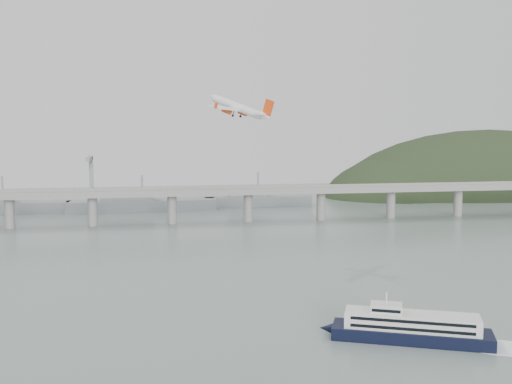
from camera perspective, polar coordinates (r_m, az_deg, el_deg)
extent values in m
plane|color=slate|center=(202.78, 2.73, -11.88)|extent=(900.00, 900.00, 0.00)
cube|color=gray|center=(392.64, -3.64, -0.03)|extent=(800.00, 22.00, 2.20)
cube|color=gray|center=(382.05, -3.47, 0.10)|extent=(800.00, 0.60, 1.80)
cube|color=gray|center=(402.81, -3.80, 0.42)|extent=(800.00, 0.60, 1.80)
cylinder|color=gray|center=(401.34, -22.42, -1.87)|extent=(6.00, 6.00, 21.00)
cylinder|color=gray|center=(393.46, -15.29, -1.77)|extent=(6.00, 6.00, 21.00)
cylinder|color=gray|center=(391.84, -7.99, -1.64)|extent=(6.00, 6.00, 21.00)
cylinder|color=gray|center=(396.58, -0.75, -1.48)|extent=(6.00, 6.00, 21.00)
cylinder|color=gray|center=(407.45, 6.21, -1.31)|extent=(6.00, 6.00, 21.00)
cylinder|color=gray|center=(423.97, 12.72, -1.13)|extent=(6.00, 6.00, 21.00)
cylinder|color=gray|center=(445.51, 18.67, -0.96)|extent=(6.00, 6.00, 21.00)
ellipsoid|color=black|center=(610.27, 21.02, -1.76)|extent=(320.00, 150.00, 156.00)
ellipsoid|color=black|center=(557.59, 13.16, -1.61)|extent=(140.00, 110.00, 96.00)
cube|color=slate|center=(474.14, -22.93, -1.37)|extent=(95.67, 20.15, 8.00)
cylinder|color=slate|center=(472.41, -23.02, 0.55)|extent=(1.60, 1.60, 14.00)
cube|color=slate|center=(456.87, -10.77, -1.25)|extent=(110.55, 21.43, 8.00)
cube|color=slate|center=(456.22, -12.17, -0.28)|extent=(39.01, 16.73, 8.00)
cylinder|color=slate|center=(455.07, -10.81, 0.74)|extent=(1.60, 1.60, 14.00)
cube|color=slate|center=(473.93, 0.20, -0.87)|extent=(85.00, 13.60, 8.00)
cube|color=slate|center=(471.59, -0.82, 0.07)|extent=(29.75, 11.90, 8.00)
cylinder|color=slate|center=(472.20, 0.20, 1.05)|extent=(1.60, 1.60, 14.00)
cube|color=slate|center=(492.17, -15.41, 1.04)|extent=(3.00, 3.00, 40.00)
cube|color=slate|center=(480.97, -15.58, 3.07)|extent=(3.00, 28.00, 3.00)
cube|color=black|center=(187.56, 14.56, -13.02)|extent=(46.79, 28.29, 3.69)
cone|color=black|center=(188.47, 6.77, -12.76)|extent=(5.69, 5.21, 3.69)
cube|color=silver|center=(186.25, 14.60, -11.81)|extent=(39.27, 23.69, 4.61)
cube|color=black|center=(181.44, 14.64, -11.90)|extent=(32.32, 13.89, 0.92)
cube|color=black|center=(182.14, 14.62, -12.56)|extent=(32.32, 13.89, 0.92)
cube|color=black|center=(190.33, 14.57, -11.03)|extent=(32.32, 13.89, 0.92)
cube|color=black|center=(190.99, 14.56, -11.67)|extent=(32.32, 13.89, 0.92)
cube|color=silver|center=(185.12, 12.30, -10.72)|extent=(11.02, 9.56, 2.40)
cube|color=black|center=(181.99, 12.28, -11.02)|extent=(7.68, 3.36, 0.92)
cylinder|color=silver|center=(184.28, 12.32, -9.84)|extent=(0.61, 0.61, 3.69)
ellipsoid|color=white|center=(190.69, 22.55, -13.55)|extent=(29.66, 22.65, 0.18)
cylinder|color=white|center=(274.01, -1.80, 8.11)|extent=(20.60, 25.03, 12.25)
cone|color=white|center=(284.83, -4.23, 9.02)|extent=(6.08, 6.26, 4.85)
cone|color=white|center=(263.41, 0.93, 7.19)|extent=(6.85, 6.97, 5.16)
cube|color=white|center=(273.48, -1.70, 7.85)|extent=(29.55, 27.22, 3.65)
cube|color=white|center=(263.94, 0.81, 7.40)|extent=(11.39, 10.71, 1.86)
cube|color=red|center=(262.91, 1.18, 8.05)|extent=(4.76, 4.89, 7.82)
cylinder|color=red|center=(279.01, -1.25, 7.57)|extent=(4.88, 5.29, 3.61)
cylinder|color=black|center=(280.38, -1.57, 7.69)|extent=(2.49, 2.20, 2.39)
cube|color=white|center=(278.88, -1.19, 7.77)|extent=(2.10, 2.28, 1.97)
cylinder|color=red|center=(270.36, -2.80, 7.72)|extent=(4.88, 5.29, 3.61)
cylinder|color=black|center=(271.77, -3.13, 7.85)|extent=(2.49, 2.20, 2.39)
cube|color=white|center=(270.22, -2.74, 7.93)|extent=(2.10, 2.28, 1.97)
cylinder|color=black|center=(275.79, -1.43, 7.44)|extent=(1.09, 0.99, 2.50)
cylinder|color=black|center=(275.95, -1.50, 7.21)|extent=(1.29, 1.32, 1.45)
cylinder|color=black|center=(271.69, -2.17, 7.51)|extent=(1.09, 0.99, 2.50)
cylinder|color=black|center=(271.84, -2.23, 7.28)|extent=(1.29, 1.32, 1.45)
cylinder|color=black|center=(282.44, -3.79, 8.24)|extent=(1.09, 0.99, 2.50)
cylinder|color=black|center=(282.59, -3.84, 8.02)|extent=(1.29, 1.32, 1.45)
cube|color=red|center=(285.75, 0.96, 7.72)|extent=(1.77, 1.81, 2.87)
cube|color=red|center=(258.76, -3.82, 8.24)|extent=(1.77, 1.81, 2.87)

